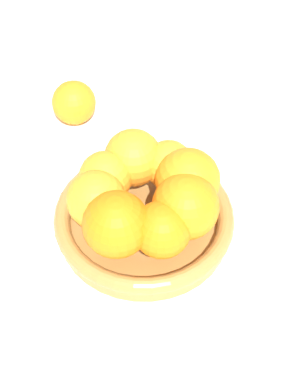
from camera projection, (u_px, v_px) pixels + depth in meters
ground_plane at (144, 229)px, 0.86m from camera, size 4.00×4.00×0.00m
fruit_bowl at (144, 220)px, 0.84m from camera, size 0.24×0.24×0.04m
orange_pile at (147, 194)px, 0.80m from camera, size 0.20×0.19×0.08m
stray_orange at (74, 103)px, 0.97m from camera, size 0.07×0.07×0.07m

